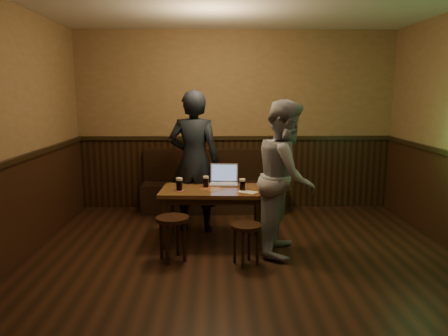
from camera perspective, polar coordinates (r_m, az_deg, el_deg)
The scene contains 12 objects.
room at distance 4.23m, azimuth 3.14°, elevation 1.08°, with size 5.04×6.04×2.84m.
bench at distance 6.87m, azimuth -1.41°, elevation -3.04°, with size 2.20×0.50×0.95m.
pub_table at distance 5.39m, azimuth -1.50°, elevation -3.68°, with size 1.29×0.78×0.68m.
stool_left at distance 4.87m, azimuth -6.74°, elevation -7.50°, with size 0.46×0.46×0.50m.
stool_right at distance 4.74m, azimuth 2.90°, elevation -8.41°, with size 0.42×0.42×0.45m.
pint_left at distance 5.28m, azimuth -5.86°, elevation -2.12°, with size 0.10×0.10×0.16m.
pint_mid at distance 5.44m, azimuth -2.38°, elevation -1.80°, with size 0.09×0.09×0.15m.
pint_right at distance 5.28m, azimuth 2.42°, elevation -2.17°, with size 0.09×0.09×0.15m.
laptop at distance 5.64m, azimuth -0.02°, elevation -1.45°, with size 0.38×0.31×0.26m.
menu at distance 5.21m, azimuth 3.11°, elevation -3.14°, with size 0.22×0.15×0.00m, color silver.
person_suit at distance 5.80m, azimuth -3.91°, elevation 0.87°, with size 0.69×0.45×1.88m, color black.
person_grey at distance 5.04m, azimuth 8.12°, elevation -1.23°, with size 0.86×0.67×1.77m, color gray.
Camera 1 is at (-0.31, -3.95, 1.84)m, focal length 35.00 mm.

